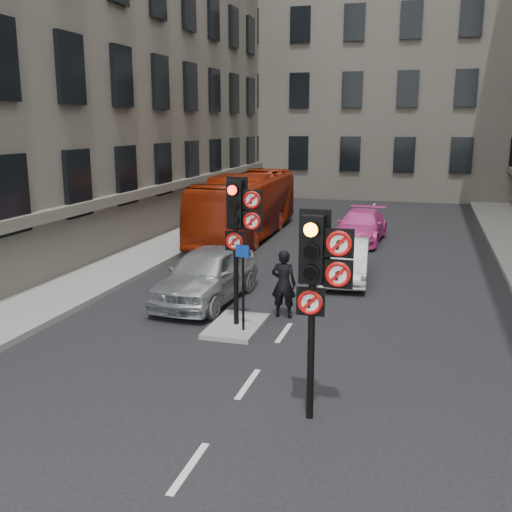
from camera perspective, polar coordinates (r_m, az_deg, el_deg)
The scene contains 13 objects.
ground at distance 10.12m, azimuth -4.17°, elevation -16.60°, with size 120.00×120.00×0.00m, color black.
pavement_left at distance 23.25m, azimuth -10.72°, elevation 0.29°, with size 3.00×50.00×0.16m, color gray.
centre_island at distance 14.78m, azimuth -1.88°, elevation -6.68°, with size 1.20×2.00×0.12m, color gray.
building_far at distance 46.66m, azimuth 12.73°, elevation 18.48°, with size 30.00×14.00×20.00m, color #6E675C.
signal_near at distance 9.70m, azimuth 5.91°, elevation -1.48°, with size 0.91×0.40×3.58m.
signal_far at distance 14.10m, azimuth -1.64°, elevation 3.48°, with size 0.91×0.40×3.58m.
car_silver at distance 16.86m, azimuth -4.70°, elevation -1.76°, with size 1.82×4.53×1.54m, color #A3A6AA.
car_white at distance 19.32m, azimuth 8.56°, elevation -0.38°, with size 1.37×3.94×1.30m, color silver.
car_pink at distance 25.72m, azimuth 9.94°, elevation 2.80°, with size 1.85×4.56×1.32m, color #DF419B.
bus_red at distance 26.35m, azimuth -0.95°, elevation 4.83°, with size 2.34×10.01×2.79m, color maroon.
motorcycle at distance 18.73m, azimuth 8.52°, elevation -1.44°, with size 0.42×1.48×0.89m, color black.
motorcyclist at distance 15.40m, azimuth 2.64°, elevation -2.65°, with size 0.65×0.43×1.78m, color black.
info_sign at distance 13.92m, azimuth -1.26°, elevation -1.88°, with size 0.35×0.15×2.07m.
Camera 1 is at (3.10, -8.28, 4.92)m, focal length 42.00 mm.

